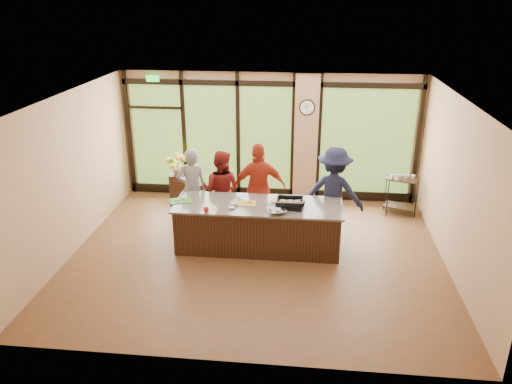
% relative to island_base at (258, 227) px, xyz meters
% --- Properties ---
extents(floor, '(7.00, 7.00, 0.00)m').
position_rel_island_base_xyz_m(floor, '(0.00, -0.30, -0.44)').
color(floor, brown).
rests_on(floor, ground).
extents(ceiling, '(7.00, 7.00, 0.00)m').
position_rel_island_base_xyz_m(ceiling, '(0.00, -0.30, 2.56)').
color(ceiling, silver).
rests_on(ceiling, back_wall).
extents(back_wall, '(7.00, 0.00, 7.00)m').
position_rel_island_base_xyz_m(back_wall, '(0.00, 2.70, 1.06)').
color(back_wall, tan).
rests_on(back_wall, floor).
extents(left_wall, '(0.00, 6.00, 6.00)m').
position_rel_island_base_xyz_m(left_wall, '(-3.50, -0.30, 1.06)').
color(left_wall, tan).
rests_on(left_wall, floor).
extents(right_wall, '(0.00, 6.00, 6.00)m').
position_rel_island_base_xyz_m(right_wall, '(3.50, -0.30, 1.06)').
color(right_wall, tan).
rests_on(right_wall, floor).
extents(window_wall, '(6.90, 0.12, 3.00)m').
position_rel_island_base_xyz_m(window_wall, '(0.16, 2.65, 0.95)').
color(window_wall, tan).
rests_on(window_wall, floor).
extents(island_base, '(3.10, 1.00, 0.88)m').
position_rel_island_base_xyz_m(island_base, '(0.00, 0.00, 0.00)').
color(island_base, '#311C10').
rests_on(island_base, floor).
extents(countertop, '(3.20, 1.10, 0.04)m').
position_rel_island_base_xyz_m(countertop, '(0.00, 0.00, 0.46)').
color(countertop, slate).
rests_on(countertop, island_base).
extents(wall_clock, '(0.36, 0.04, 0.36)m').
position_rel_island_base_xyz_m(wall_clock, '(0.85, 2.57, 1.81)').
color(wall_clock, black).
rests_on(wall_clock, window_wall).
extents(cook_left, '(0.74, 0.60, 1.76)m').
position_rel_island_base_xyz_m(cook_left, '(-1.45, 0.75, 0.44)').
color(cook_left, gray).
rests_on(cook_left, floor).
extents(cook_midleft, '(0.94, 0.79, 1.70)m').
position_rel_island_base_xyz_m(cook_midleft, '(-0.86, 0.85, 0.41)').
color(cook_midleft, maroon).
rests_on(cook_midleft, floor).
extents(cook_midright, '(1.17, 0.67, 1.88)m').
position_rel_island_base_xyz_m(cook_midright, '(-0.06, 0.79, 0.50)').
color(cook_midright, '#A02C18').
rests_on(cook_midright, floor).
extents(cook_right, '(1.33, 0.94, 1.87)m').
position_rel_island_base_xyz_m(cook_right, '(1.45, 0.72, 0.50)').
color(cook_right, '#171B33').
rests_on(cook_right, floor).
extents(roasting_pan, '(0.56, 0.46, 0.09)m').
position_rel_island_base_xyz_m(roasting_pan, '(0.61, -0.05, 0.52)').
color(roasting_pan, black).
rests_on(roasting_pan, countertop).
extents(mixing_bowl, '(0.42, 0.42, 0.08)m').
position_rel_island_base_xyz_m(mixing_bowl, '(0.38, -0.37, 0.52)').
color(mixing_bowl, silver).
rests_on(mixing_bowl, countertop).
extents(cutting_board_left, '(0.50, 0.44, 0.01)m').
position_rel_island_base_xyz_m(cutting_board_left, '(-1.50, 0.01, 0.49)').
color(cutting_board_left, '#348731').
rests_on(cutting_board_left, countertop).
extents(cutting_board_center, '(0.38, 0.30, 0.01)m').
position_rel_island_base_xyz_m(cutting_board_center, '(-0.22, 0.01, 0.49)').
color(cutting_board_center, gold).
rests_on(cutting_board_center, countertop).
extents(cutting_board_right, '(0.40, 0.31, 0.01)m').
position_rel_island_base_xyz_m(cutting_board_right, '(0.46, 0.25, 0.49)').
color(cutting_board_right, gold).
rests_on(cutting_board_right, countertop).
extents(prep_bowl_near, '(0.17, 0.17, 0.05)m').
position_rel_island_base_xyz_m(prep_bowl_near, '(-0.44, -0.07, 0.51)').
color(prep_bowl_near, white).
rests_on(prep_bowl_near, countertop).
extents(prep_bowl_mid, '(0.16, 0.16, 0.04)m').
position_rel_island_base_xyz_m(prep_bowl_mid, '(-0.47, -0.26, 0.50)').
color(prep_bowl_mid, white).
rests_on(prep_bowl_mid, countertop).
extents(prep_bowl_far, '(0.15, 0.15, 0.03)m').
position_rel_island_base_xyz_m(prep_bowl_far, '(0.77, 0.25, 0.50)').
color(prep_bowl_far, white).
rests_on(prep_bowl_far, countertop).
extents(red_ramekin, '(0.12, 0.12, 0.08)m').
position_rel_island_base_xyz_m(red_ramekin, '(-0.91, -0.44, 0.52)').
color(red_ramekin, red).
rests_on(red_ramekin, countertop).
extents(flower_stand, '(0.39, 0.39, 0.76)m').
position_rel_island_base_xyz_m(flower_stand, '(-2.05, 1.95, -0.06)').
color(flower_stand, '#311C10').
rests_on(flower_stand, floor).
extents(flower_vase, '(0.36, 0.36, 0.30)m').
position_rel_island_base_xyz_m(flower_vase, '(-2.05, 1.95, 0.47)').
color(flower_vase, '#927750').
rests_on(flower_vase, flower_stand).
extents(bar_cart, '(0.77, 0.60, 0.93)m').
position_rel_island_base_xyz_m(bar_cart, '(3.02, 1.97, 0.12)').
color(bar_cart, '#311C10').
rests_on(bar_cart, floor).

